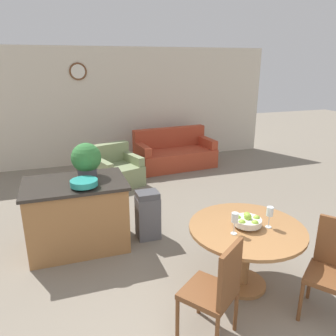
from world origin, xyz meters
The scene contains 13 objects.
wall_back centered at (0.00, 6.24, 1.35)m, with size 8.00×0.09×2.70m.
dining_table centered at (0.53, 1.04, 0.56)m, with size 1.22×1.22×0.72m.
dining_chair_near_left centered at (-0.09, 0.48, 0.53)m, with size 0.59×0.59×0.97m.
dining_chair_near_right centered at (1.10, 0.41, 0.53)m, with size 0.59×0.59×0.97m.
fruit_bowl centered at (0.53, 1.04, 0.79)m, with size 0.29×0.29×0.15m.
wine_glass_left centered at (0.33, 0.96, 0.89)m, with size 0.07×0.07×0.23m.
wine_glass_right centered at (0.74, 0.96, 0.89)m, with size 0.07×0.07×0.23m.
kitchen_island centered at (-1.11, 2.47, 0.46)m, with size 1.29×0.87×0.91m.
teal_bowl centered at (-1.01, 2.23, 0.97)m, with size 0.33×0.33×0.10m.
potted_plant centered at (-0.93, 2.64, 1.15)m, with size 0.39×0.39×0.45m.
trash_bin centered at (-0.18, 2.39, 0.34)m, with size 0.31×0.26×0.69m.
couch centered at (1.28, 5.36, 0.30)m, with size 1.86×1.03×0.88m.
armchair centered at (-0.21, 4.65, 0.27)m, with size 1.03×1.04×0.78m.
Camera 1 is at (-1.23, -1.60, 2.37)m, focal length 35.00 mm.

